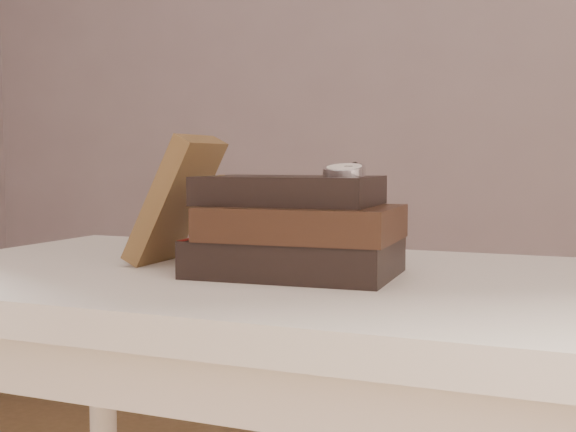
% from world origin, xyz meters
% --- Properties ---
extents(back_wall, '(3.50, 0.02, 2.70)m').
position_xyz_m(back_wall, '(0.00, 1.75, 1.35)').
color(back_wall, gray).
rests_on(back_wall, ground).
extents(table, '(1.00, 0.60, 0.75)m').
position_xyz_m(table, '(0.00, 0.35, 0.66)').
color(table, beige).
rests_on(table, ground).
extents(book_stack, '(0.27, 0.19, 0.13)m').
position_xyz_m(book_stack, '(0.05, 0.33, 0.81)').
color(book_stack, black).
rests_on(book_stack, table).
extents(journal, '(0.11, 0.12, 0.18)m').
position_xyz_m(journal, '(-0.14, 0.36, 0.84)').
color(journal, '#45301A').
rests_on(journal, table).
extents(pocket_watch, '(0.06, 0.15, 0.02)m').
position_xyz_m(pocket_watch, '(0.12, 0.33, 0.88)').
color(pocket_watch, silver).
rests_on(pocket_watch, book_stack).
extents(eyeglasses, '(0.11, 0.13, 0.05)m').
position_xyz_m(eyeglasses, '(-0.04, 0.41, 0.82)').
color(eyeglasses, silver).
rests_on(eyeglasses, book_stack).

